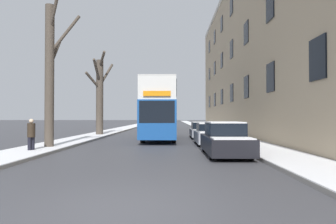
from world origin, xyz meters
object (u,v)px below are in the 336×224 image
at_px(double_decker_bus, 160,108).
at_px(oncoming_van, 149,121).
at_px(bare_tree_left_0, 50,72).
at_px(pedestrian_left_sidewalk, 31,134).
at_px(parked_car_0, 225,140).
at_px(bare_tree_left_1, 100,94).
at_px(parked_car_1, 210,134).
at_px(parked_car_2, 201,131).

xyz_separation_m(double_decker_bus, oncoming_van, (-2.52, 21.74, -1.34)).
bearing_deg(bare_tree_left_0, pedestrian_left_sidewalk, -96.98).
height_order(double_decker_bus, parked_car_0, double_decker_bus).
relative_size(bare_tree_left_1, parked_car_1, 1.93).
xyz_separation_m(bare_tree_left_0, pedestrian_left_sidewalk, (-0.21, -1.74, -3.31)).
height_order(bare_tree_left_0, parked_car_1, bare_tree_left_0).
relative_size(bare_tree_left_1, pedestrian_left_sidewalk, 4.56).
xyz_separation_m(oncoming_van, pedestrian_left_sidewalk, (-3.46, -30.73, -0.24)).
bearing_deg(bare_tree_left_0, bare_tree_left_1, 90.24).
bearing_deg(parked_car_2, bare_tree_left_0, -136.45).
height_order(parked_car_1, pedestrian_left_sidewalk, pedestrian_left_sidewalk).
relative_size(parked_car_1, parked_car_2, 1.01).
height_order(parked_car_2, oncoming_van, oncoming_van).
height_order(double_decker_bus, pedestrian_left_sidewalk, double_decker_bus).
relative_size(parked_car_0, pedestrian_left_sidewalk, 2.68).
bearing_deg(oncoming_van, parked_car_1, -77.24).
distance_m(oncoming_van, pedestrian_left_sidewalk, 30.93).
bearing_deg(pedestrian_left_sidewalk, bare_tree_left_1, 35.16).
height_order(double_decker_bus, parked_car_2, double_decker_bus).
bearing_deg(parked_car_1, bare_tree_left_1, 136.98).
height_order(bare_tree_left_0, parked_car_2, bare_tree_left_0).
xyz_separation_m(bare_tree_left_1, parked_car_0, (9.21, -13.94, -3.18)).
xyz_separation_m(parked_car_2, oncoming_van, (-5.91, 20.28, 0.54)).
xyz_separation_m(parked_car_1, parked_car_2, (-0.00, 5.84, -0.02)).
height_order(bare_tree_left_0, pedestrian_left_sidewalk, bare_tree_left_0).
xyz_separation_m(bare_tree_left_1, pedestrian_left_sidewalk, (-0.17, -13.21, -2.96)).
xyz_separation_m(parked_car_2, pedestrian_left_sidewalk, (-9.37, -10.45, 0.30)).
distance_m(bare_tree_left_0, oncoming_van, 29.33).
bearing_deg(pedestrian_left_sidewalk, parked_car_2, -6.01).
relative_size(double_decker_bus, oncoming_van, 1.77).
height_order(bare_tree_left_1, double_decker_bus, bare_tree_left_1).
bearing_deg(pedestrian_left_sidewalk, oncoming_van, 29.45).
bearing_deg(parked_car_2, double_decker_bus, -156.65).
xyz_separation_m(double_decker_bus, pedestrian_left_sidewalk, (-5.98, -8.99, -1.58)).
distance_m(parked_car_1, oncoming_van, 26.78).
relative_size(double_decker_bus, parked_car_0, 2.26).
relative_size(bare_tree_left_0, parked_car_0, 1.92).
bearing_deg(bare_tree_left_1, oncoming_van, 79.36).
bearing_deg(oncoming_van, double_decker_bus, -83.38).
bearing_deg(parked_car_2, pedestrian_left_sidewalk, -131.88).
bearing_deg(bare_tree_left_0, oncoming_van, 83.61).
xyz_separation_m(bare_tree_left_1, parked_car_2, (9.21, -2.75, -3.26)).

